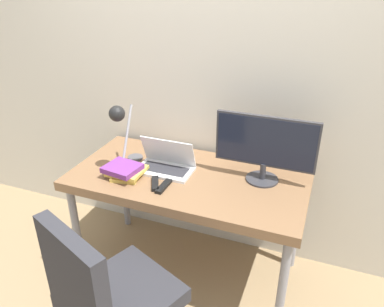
% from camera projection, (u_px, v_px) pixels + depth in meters
% --- Properties ---
extents(wall_back, '(8.00, 0.05, 2.60)m').
position_uv_depth(wall_back, '(212.00, 76.00, 2.47)').
color(wall_back, beige).
rests_on(wall_back, ground_plane).
extents(desk, '(1.47, 0.74, 0.77)m').
position_uv_depth(desk, '(188.00, 185.00, 2.37)').
color(desk, brown).
rests_on(desk, ground_plane).
extents(laptop, '(0.36, 0.21, 0.21)m').
position_uv_depth(laptop, '(166.00, 164.00, 2.39)').
color(laptop, silver).
rests_on(laptop, desk).
extents(monitor, '(0.60, 0.20, 0.42)m').
position_uv_depth(monitor, '(265.00, 146.00, 2.19)').
color(monitor, '#333338').
rests_on(monitor, desk).
extents(desk_lamp, '(0.10, 0.27, 0.44)m').
position_uv_depth(desk_lamp, '(121.00, 122.00, 2.29)').
color(desk_lamp, '#4C4C51').
rests_on(desk_lamp, desk).
extents(office_chair, '(0.64, 0.66, 0.98)m').
position_uv_depth(office_chair, '(106.00, 295.00, 1.79)').
color(office_chair, black).
rests_on(office_chair, ground_plane).
extents(book_stack, '(0.24, 0.23, 0.08)m').
position_uv_depth(book_stack, '(125.00, 171.00, 2.32)').
color(book_stack, gold).
rests_on(book_stack, desk).
extents(tv_remote, '(0.04, 0.16, 0.02)m').
position_uv_depth(tv_remote, '(164.00, 186.00, 2.21)').
color(tv_remote, black).
rests_on(tv_remote, desk).
extents(media_remote, '(0.10, 0.16, 0.02)m').
position_uv_depth(media_remote, '(155.00, 184.00, 2.24)').
color(media_remote, black).
rests_on(media_remote, desk).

